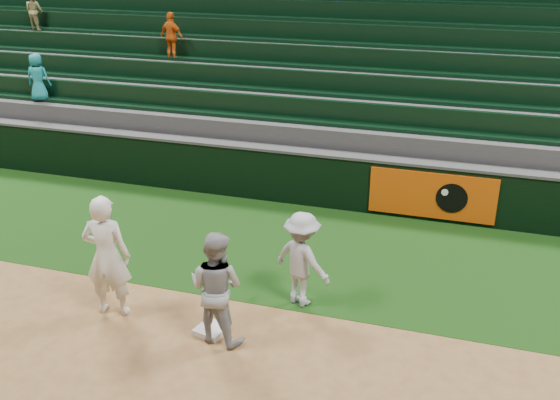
# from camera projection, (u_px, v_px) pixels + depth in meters

# --- Properties ---
(ground) EXTENTS (70.00, 70.00, 0.00)m
(ground) POSITION_uv_depth(u_px,v_px,m) (204.00, 330.00, 9.62)
(ground) COLOR brown
(ground) RESTS_ON ground
(foul_grass) EXTENTS (36.00, 4.20, 0.01)m
(foul_grass) POSITION_uv_depth(u_px,v_px,m) (265.00, 244.00, 12.25)
(foul_grass) COLOR black
(foul_grass) RESTS_ON ground
(first_base) EXTENTS (0.51, 0.51, 0.09)m
(first_base) POSITION_uv_depth(u_px,v_px,m) (211.00, 330.00, 9.53)
(first_base) COLOR white
(first_base) RESTS_ON ground
(first_baseman) EXTENTS (0.82, 0.61, 2.04)m
(first_baseman) POSITION_uv_depth(u_px,v_px,m) (107.00, 256.00, 9.67)
(first_baseman) COLOR white
(first_baseman) RESTS_ON ground
(baserunner) EXTENTS (0.95, 0.80, 1.77)m
(baserunner) POSITION_uv_depth(u_px,v_px,m) (216.00, 287.00, 9.08)
(baserunner) COLOR #9699A0
(baserunner) RESTS_ON ground
(base_coach) EXTENTS (1.19, 0.96, 1.61)m
(base_coach) POSITION_uv_depth(u_px,v_px,m) (302.00, 259.00, 10.00)
(base_coach) COLOR #A8ACB6
(base_coach) RESTS_ON foul_grass
(field_wall) EXTENTS (36.00, 0.45, 1.25)m
(field_wall) POSITION_uv_depth(u_px,v_px,m) (297.00, 176.00, 13.93)
(field_wall) COLOR black
(field_wall) RESTS_ON ground
(stadium_seating) EXTENTS (36.00, 5.95, 5.20)m
(stadium_seating) POSITION_uv_depth(u_px,v_px,m) (334.00, 91.00, 16.82)
(stadium_seating) COLOR #363639
(stadium_seating) RESTS_ON ground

